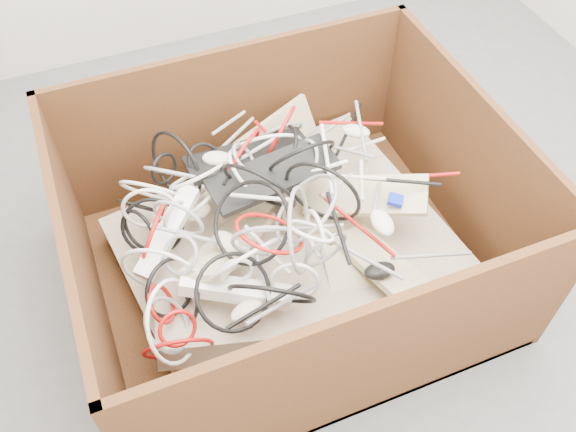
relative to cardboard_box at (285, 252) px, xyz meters
name	(u,v)px	position (x,y,z in m)	size (l,w,h in m)	color
ground	(365,250)	(0.31, 0.00, -0.15)	(3.00, 3.00, 0.00)	#525254
cardboard_box	(285,252)	(0.00, 0.00, 0.00)	(1.29, 1.07, 0.62)	#381A0E
keyboard_pile	(294,222)	(0.04, 0.01, 0.13)	(0.89, 0.96, 0.35)	beige
mice_scatter	(287,218)	(-0.01, -0.03, 0.21)	(0.71, 0.60, 0.21)	beige
power_strip_left	(168,232)	(-0.35, 0.04, 0.22)	(0.30, 0.06, 0.04)	white
power_strip_right	(236,290)	(-0.23, -0.20, 0.19)	(0.31, 0.06, 0.04)	white
vga_plug	(395,200)	(0.34, -0.08, 0.20)	(0.04, 0.04, 0.02)	#0D22D0
cable_tangle	(234,216)	(-0.16, 0.01, 0.25)	(1.12, 0.82, 0.50)	black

